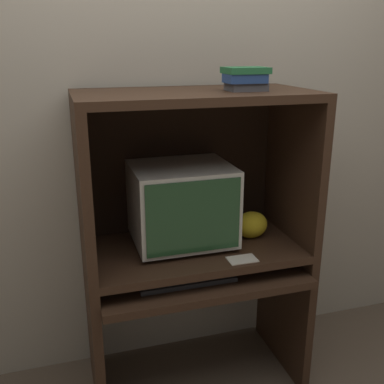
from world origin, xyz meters
The scene contains 10 objects.
wall_back centered at (0.00, 0.60, 1.30)m, with size 6.00×0.06×2.60m.
desk_base centered at (0.00, 0.23, 0.42)m, with size 1.02×0.59×0.65m.
desk_monitor_shelf centered at (0.00, 0.27, 0.72)m, with size 1.02×0.54×0.10m.
hutch_upper centered at (0.00, 0.31, 1.21)m, with size 1.02×0.54×0.71m.
crt_monitor centered at (-0.05, 0.32, 0.94)m, with size 0.45×0.39×0.38m.
keyboard centered at (-0.09, 0.13, 0.66)m, with size 0.43×0.15×0.03m.
mouse centered at (0.18, 0.12, 0.66)m, with size 0.07×0.05×0.03m.
snack_bag centered at (0.29, 0.28, 0.81)m, with size 0.16×0.12×0.13m.
book_stack centered at (0.20, 0.21, 1.51)m, with size 0.18×0.14×0.10m.
paper_card centered at (0.16, 0.07, 0.74)m, with size 0.13×0.08×0.00m.
Camera 1 is at (-0.57, -1.57, 1.64)m, focal length 42.00 mm.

